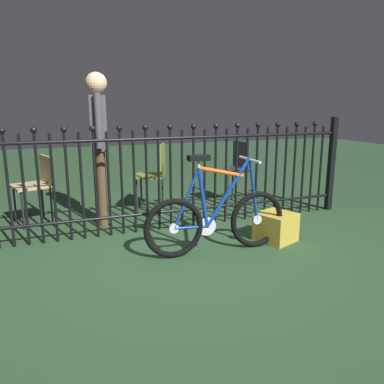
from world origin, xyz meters
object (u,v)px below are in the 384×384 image
Objects in this scene: bicycle at (217,219)px; chair_olive at (155,171)px; chair_charcoal at (235,165)px; display_crate at (276,227)px; chair_tan at (37,181)px; person_visitor at (99,135)px.

bicycle reaches higher than chair_olive.
chair_charcoal is 1.70m from display_crate.
chair_tan is (-1.58, 1.62, 0.18)m from bicycle.
display_crate is at bearing 5.25° from bicycle.
chair_charcoal is at bearing 3.29° from chair_olive.
chair_tan is at bearing 145.82° from display_crate.
chair_charcoal is 2.52× the size of display_crate.
chair_olive reaches higher than chair_tan.
chair_charcoal is 2.03m from person_visitor.
chair_olive is (-0.15, 1.61, 0.22)m from bicycle.
display_crate is (0.71, 0.06, -0.18)m from bicycle.
person_visitor is 2.22m from display_crate.
person_visitor is (0.70, -0.30, 0.55)m from chair_tan.
person_visitor is at bearing -22.90° from chair_tan.
chair_tan is (-1.44, 0.01, -0.04)m from chair_olive.
bicycle is 1.75m from person_visitor.
person_visitor reaches higher than chair_charcoal.
bicycle is 4.11× the size of display_crate.
chair_charcoal is at bearing 57.85° from bicycle.
chair_charcoal is 0.50× the size of person_visitor.
chair_tan is 2.79m from display_crate.
person_visitor is (-0.73, -0.28, 0.51)m from chair_olive.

